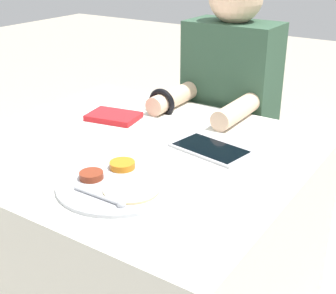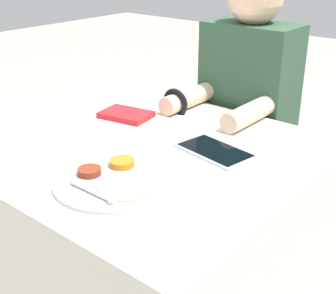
{
  "view_description": "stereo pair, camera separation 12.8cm",
  "coord_description": "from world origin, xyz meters",
  "px_view_note": "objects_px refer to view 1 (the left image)",
  "views": [
    {
      "loc": [
        0.82,
        -1.04,
        1.34
      ],
      "look_at": [
        0.17,
        -0.06,
        0.83
      ],
      "focal_mm": 50.0,
      "sensor_mm": 36.0,
      "label": 1
    },
    {
      "loc": [
        0.92,
        -0.96,
        1.34
      ],
      "look_at": [
        0.17,
        -0.06,
        0.83
      ],
      "focal_mm": 50.0,
      "sensor_mm": 36.0,
      "label": 2
    }
  ],
  "objects_px": {
    "thali_tray": "(118,183)",
    "tablet_device": "(211,149)",
    "red_notebook": "(114,117)",
    "person_diner": "(227,136)"
  },
  "relations": [
    {
      "from": "thali_tray",
      "to": "red_notebook",
      "type": "relative_size",
      "value": 1.64
    },
    {
      "from": "thali_tray",
      "to": "red_notebook",
      "type": "distance_m",
      "value": 0.49
    },
    {
      "from": "thali_tray",
      "to": "tablet_device",
      "type": "xyz_separation_m",
      "value": [
        0.09,
        0.33,
        -0.0
      ]
    },
    {
      "from": "red_notebook",
      "to": "tablet_device",
      "type": "relative_size",
      "value": 0.77
    },
    {
      "from": "red_notebook",
      "to": "person_diner",
      "type": "bearing_deg",
      "value": 62.18
    },
    {
      "from": "red_notebook",
      "to": "tablet_device",
      "type": "height_order",
      "value": "red_notebook"
    },
    {
      "from": "person_diner",
      "to": "tablet_device",
      "type": "bearing_deg",
      "value": -69.43
    },
    {
      "from": "tablet_device",
      "to": "person_diner",
      "type": "bearing_deg",
      "value": 110.57
    },
    {
      "from": "thali_tray",
      "to": "person_diner",
      "type": "distance_m",
      "value": 0.84
    },
    {
      "from": "tablet_device",
      "to": "person_diner",
      "type": "relative_size",
      "value": 0.2
    }
  ]
}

